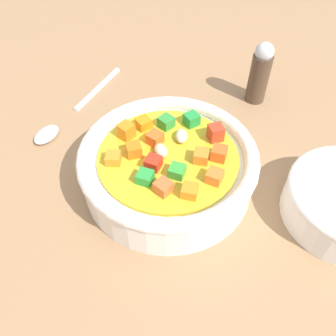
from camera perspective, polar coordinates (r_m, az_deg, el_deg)
name	(u,v)px	position (r cm, az deg, el deg)	size (l,w,h in cm)	color
ground_plane	(168,187)	(41.32, 0.00, -3.20)	(140.00, 140.00, 2.00)	#9E754F
soup_bowl_main	(168,165)	(38.34, 0.01, 0.46)	(19.45, 19.45, 6.26)	white
spoon	(73,110)	(51.06, -15.33, 9.19)	(19.36, 6.23, 1.02)	silver
pepper_shaker	(260,73)	(51.08, 14.81, 14.82)	(2.79, 2.79, 8.84)	#4C3828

